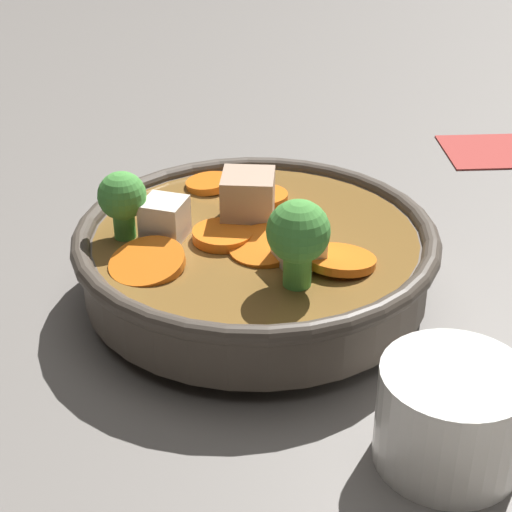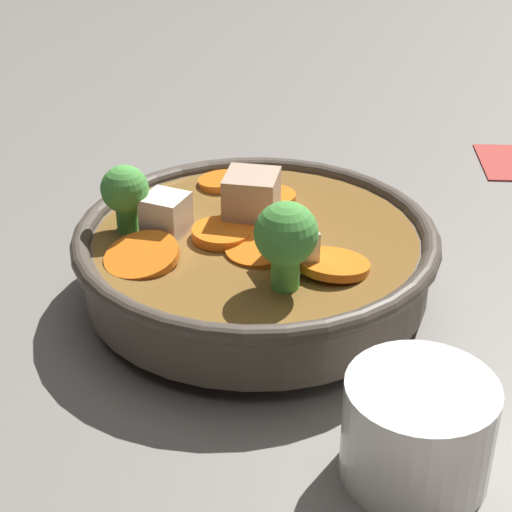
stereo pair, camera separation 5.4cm
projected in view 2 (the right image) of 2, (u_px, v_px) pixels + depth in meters
name	position (u px, v px, depth m)	size (l,w,h in m)	color
ground_plane	(256.00, 299.00, 0.55)	(3.00, 3.00, 0.00)	slate
stirfry_bowl	(255.00, 253.00, 0.53)	(0.23, 0.23, 0.10)	#51473D
tea_cup	(418.00, 429.00, 0.40)	(0.07, 0.07, 0.05)	white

